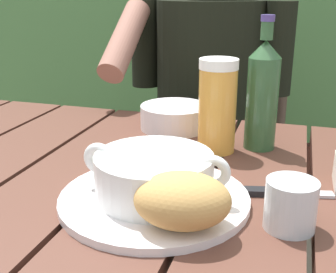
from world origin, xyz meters
The scene contains 12 objects.
dining_table centered at (0.00, 0.00, 0.67)m, with size 1.44×0.83×0.77m.
hedge_backdrop centered at (0.04, 1.61, 0.95)m, with size 3.12×0.77×2.22m.
chair_near_diner centered at (-0.05, 0.85, 0.47)m, with size 0.46×0.41×0.96m.
person_eating centered at (-0.06, 0.65, 0.73)m, with size 0.48×0.47×1.25m.
serving_plate centered at (0.02, -0.05, 0.77)m, with size 0.28×0.28×0.01m.
soup_bowl centered at (0.02, -0.05, 0.81)m, with size 0.22×0.17×0.07m.
bread_roll centered at (0.08, -0.12, 0.81)m, with size 0.14×0.12×0.07m.
beer_glass centered at (0.06, 0.20, 0.86)m, with size 0.07×0.07×0.18m.
beer_bottle centered at (0.14, 0.24, 0.88)m, with size 0.06×0.06×0.26m.
water_glass_small centered at (0.21, -0.06, 0.80)m, with size 0.07×0.07×0.07m.
table_knife centered at (0.18, 0.03, 0.77)m, with size 0.17×0.06×0.01m.
diner_bowl centered at (-0.05, 0.31, 0.79)m, with size 0.15×0.15×0.05m.
Camera 1 is at (0.21, -0.60, 1.07)m, focal length 46.51 mm.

